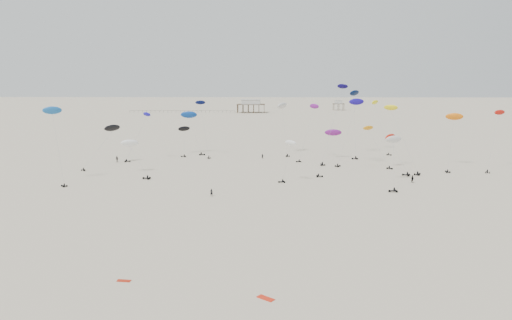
{
  "coord_description": "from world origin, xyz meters",
  "views": [
    {
      "loc": [
        2.7,
        -26.6,
        25.94
      ],
      "look_at": [
        0.0,
        88.0,
        7.0
      ],
      "focal_mm": 35.0,
      "sensor_mm": 36.0,
      "label": 1
    }
  ],
  "objects_px": {
    "pavilion_small": "(339,106)",
    "rig_9": "(393,152)",
    "rig_4": "(378,112)",
    "spectator_0": "(211,196)",
    "rig_0": "(374,139)",
    "pavilion_main": "(251,107)"
  },
  "relations": [
    {
      "from": "pavilion_main",
      "to": "rig_9",
      "type": "relative_size",
      "value": 1.26
    },
    {
      "from": "pavilion_small",
      "to": "rig_9",
      "type": "distance_m",
      "value": 285.38
    },
    {
      "from": "pavilion_small",
      "to": "spectator_0",
      "type": "xyz_separation_m",
      "value": [
        -69.72,
        -299.17,
        -3.49
      ]
    },
    {
      "from": "spectator_0",
      "to": "rig_4",
      "type": "bearing_deg",
      "value": -110.32
    },
    {
      "from": "rig_0",
      "to": "spectator_0",
      "type": "distance_m",
      "value": 61.61
    },
    {
      "from": "spectator_0",
      "to": "pavilion_small",
      "type": "bearing_deg",
      "value": -87.73
    },
    {
      "from": "pavilion_main",
      "to": "rig_0",
      "type": "xyz_separation_m",
      "value": [
        44.69,
        -227.18,
        3.61
      ]
    },
    {
      "from": "pavilion_main",
      "to": "pavilion_small",
      "type": "bearing_deg",
      "value": 23.2
    },
    {
      "from": "pavilion_small",
      "to": "rig_0",
      "type": "height_order",
      "value": "rig_0"
    },
    {
      "from": "pavilion_small",
      "to": "rig_4",
      "type": "bearing_deg",
      "value": -94.55
    },
    {
      "from": "pavilion_main",
      "to": "pavilion_small",
      "type": "relative_size",
      "value": 2.33
    },
    {
      "from": "pavilion_main",
      "to": "rig_4",
      "type": "height_order",
      "value": "rig_4"
    },
    {
      "from": "pavilion_main",
      "to": "rig_4",
      "type": "xyz_separation_m",
      "value": [
        51.89,
        -197.38,
        9.79
      ]
    },
    {
      "from": "rig_9",
      "to": "spectator_0",
      "type": "bearing_deg",
      "value": 100.97
    },
    {
      "from": "rig_9",
      "to": "pavilion_small",
      "type": "bearing_deg",
      "value": -13.35
    },
    {
      "from": "rig_0",
      "to": "rig_9",
      "type": "bearing_deg",
      "value": 50.72
    },
    {
      "from": "pavilion_small",
      "to": "rig_4",
      "type": "distance_m",
      "value": 228.34
    },
    {
      "from": "pavilion_small",
      "to": "rig_0",
      "type": "relative_size",
      "value": 0.6
    },
    {
      "from": "pavilion_main",
      "to": "spectator_0",
      "type": "distance_m",
      "value": 269.2
    },
    {
      "from": "pavilion_small",
      "to": "rig_9",
      "type": "relative_size",
      "value": 0.54
    },
    {
      "from": "pavilion_main",
      "to": "rig_0",
      "type": "bearing_deg",
      "value": -78.87
    },
    {
      "from": "rig_0",
      "to": "spectator_0",
      "type": "bearing_deg",
      "value": 6.0
    }
  ]
}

